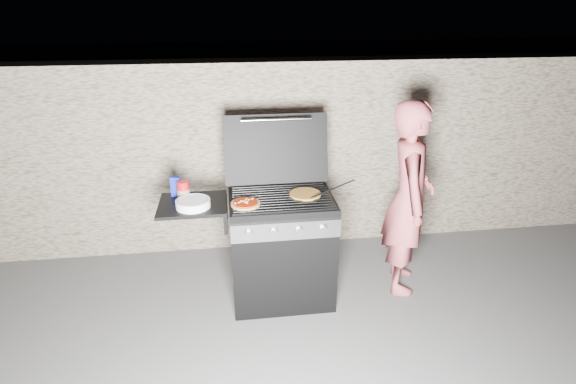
{
  "coord_description": "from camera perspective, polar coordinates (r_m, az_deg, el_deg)",
  "views": [
    {
      "loc": [
        -0.37,
        -3.11,
        2.3
      ],
      "look_at": [
        0.05,
        0.0,
        0.95
      ],
      "focal_mm": 28.0,
      "sensor_mm": 36.0,
      "label": 1
    }
  ],
  "objects": [
    {
      "name": "plate_stack",
      "position": [
        3.34,
        -11.97,
        -1.43
      ],
      "size": [
        0.33,
        0.33,
        0.06
      ],
      "primitive_type": "cylinder",
      "rotation": [
        0.0,
        0.0,
        0.43
      ],
      "color": "white",
      "rests_on": "gas_grill"
    },
    {
      "name": "blue_carton",
      "position": [
        3.54,
        -14.05,
        0.69
      ],
      "size": [
        0.08,
        0.06,
        0.16
      ],
      "primitive_type": "cube",
      "rotation": [
        0.0,
        0.0,
        -0.29
      ],
      "color": "#111C92",
      "rests_on": "gas_grill"
    },
    {
      "name": "tongs",
      "position": [
        3.47,
        5.69,
        0.34
      ],
      "size": [
        0.38,
        0.16,
        0.08
      ],
      "primitive_type": "cylinder",
      "rotation": [
        0.0,
        1.4,
        0.37
      ],
      "color": "black",
      "rests_on": "gas_grill"
    },
    {
      "name": "pizza_plain",
      "position": [
        3.47,
        2.2,
        -0.24
      ],
      "size": [
        0.32,
        0.32,
        0.01
      ],
      "primitive_type": "cylinder",
      "rotation": [
        0.0,
        0.0,
        0.41
      ],
      "color": "gold",
      "rests_on": "gas_grill"
    },
    {
      "name": "person",
      "position": [
        3.77,
        15.08,
        -0.86
      ],
      "size": [
        0.53,
        0.67,
        1.62
      ],
      "primitive_type": "imported",
      "rotation": [
        0.0,
        0.0,
        1.3
      ],
      "color": "#AE474D",
      "rests_on": "ground"
    },
    {
      "name": "stone_wall",
      "position": [
        4.4,
        -2.48,
        4.73
      ],
      "size": [
        8.0,
        0.35,
        1.8
      ],
      "primitive_type": "cube",
      "color": "tan",
      "rests_on": "ground"
    },
    {
      "name": "gas_grill",
      "position": [
        3.62,
        -4.76,
        -7.47
      ],
      "size": [
        1.34,
        0.79,
        0.91
      ],
      "primitive_type": null,
      "color": "black",
      "rests_on": "ground"
    },
    {
      "name": "ground",
      "position": [
        3.89,
        -0.75,
        -13.02
      ],
      "size": [
        50.0,
        50.0,
        0.0
      ],
      "primitive_type": "plane",
      "color": "#4D4B4A"
    },
    {
      "name": "pizza_topped",
      "position": [
        3.31,
        -5.41,
        -1.42
      ],
      "size": [
        0.24,
        0.24,
        0.02
      ],
      "primitive_type": null,
      "rotation": [
        0.0,
        0.0,
        -0.12
      ],
      "color": "#E2A265",
      "rests_on": "gas_grill"
    },
    {
      "name": "sauce_jar",
      "position": [
        3.48,
        -13.16,
        0.23
      ],
      "size": [
        0.1,
        0.1,
        0.14
      ],
      "primitive_type": "cylinder",
      "rotation": [
        0.0,
        0.0,
        -0.14
      ],
      "color": "#9F0D15",
      "rests_on": "gas_grill"
    }
  ]
}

